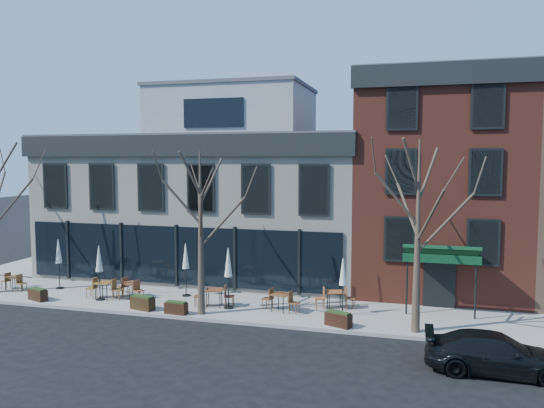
# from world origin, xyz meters

# --- Properties ---
(ground) EXTENTS (120.00, 120.00, 0.00)m
(ground) POSITION_xyz_m (0.00, 0.00, 0.00)
(ground) COLOR black
(ground) RESTS_ON ground
(sidewalk_front) EXTENTS (33.50, 4.70, 0.15)m
(sidewalk_front) POSITION_xyz_m (3.25, -2.15, 0.07)
(sidewalk_front) COLOR gray
(sidewalk_front) RESTS_ON ground
(sidewalk_side) EXTENTS (4.50, 12.00, 0.15)m
(sidewalk_side) POSITION_xyz_m (-11.25, 6.00, 0.07)
(sidewalk_side) COLOR gray
(sidewalk_side) RESTS_ON ground
(corner_building) EXTENTS (18.39, 10.39, 11.10)m
(corner_building) POSITION_xyz_m (0.07, 5.07, 4.72)
(corner_building) COLOR silver
(corner_building) RESTS_ON ground
(red_brick_building) EXTENTS (8.20, 11.78, 11.18)m
(red_brick_building) POSITION_xyz_m (13.00, 4.98, 5.64)
(red_brick_building) COLOR brown
(red_brick_building) RESTS_ON ground
(tree_mid) EXTENTS (3.50, 3.55, 7.04)m
(tree_mid) POSITION_xyz_m (3.01, -3.90, 3.79)
(tree_mid) COLOR #382B21
(tree_mid) RESTS_ON sidewalk_front
(tree_right) EXTENTS (3.72, 3.77, 7.48)m
(tree_right) POSITION_xyz_m (12.01, -3.90, 4.02)
(tree_right) COLOR #382B21
(tree_right) RESTS_ON sidewalk_front
(parked_sedan) EXTENTS (4.44, 1.82, 1.29)m
(parked_sedan) POSITION_xyz_m (14.51, -6.99, 0.64)
(parked_sedan) COLOR black
(parked_sedan) RESTS_ON ground
(cafe_set_0) EXTENTS (1.68, 0.78, 0.86)m
(cafe_set_0) POSITION_xyz_m (-7.93, -2.63, 0.59)
(cafe_set_0) COLOR brown
(cafe_set_0) RESTS_ON sidewalk_front
(cafe_set_1) EXTENTS (1.90, 0.78, 1.00)m
(cafe_set_1) POSITION_xyz_m (-2.48, -2.85, 0.66)
(cafe_set_1) COLOR brown
(cafe_set_1) RESTS_ON sidewalk_front
(cafe_set_2) EXTENTS (1.76, 1.11, 0.92)m
(cafe_set_2) POSITION_xyz_m (-1.38, -2.32, 0.62)
(cafe_set_2) COLOR brown
(cafe_set_2) RESTS_ON sidewalk_front
(cafe_set_3) EXTENTS (1.92, 0.90, 0.98)m
(cafe_set_3) POSITION_xyz_m (3.13, -2.72, 0.65)
(cafe_set_3) COLOR brown
(cafe_set_3) RESTS_ON sidewalk_front
(cafe_set_4) EXTENTS (1.87, 0.91, 0.96)m
(cafe_set_4) POSITION_xyz_m (6.23, -2.62, 0.64)
(cafe_set_4) COLOR brown
(cafe_set_4) RESTS_ON sidewalk_front
(cafe_set_5) EXTENTS (1.88, 0.98, 0.96)m
(cafe_set_5) POSITION_xyz_m (8.48, -1.56, 0.65)
(cafe_set_5) COLOR brown
(cafe_set_5) RESTS_ON sidewalk_front
(umbrella_0) EXTENTS (0.41, 0.41, 2.57)m
(umbrella_0) POSITION_xyz_m (-5.89, -1.70, 1.96)
(umbrella_0) COLOR black
(umbrella_0) RESTS_ON sidewalk_front
(umbrella_1) EXTENTS (0.42, 0.42, 2.63)m
(umbrella_1) POSITION_xyz_m (-2.57, -3.10, 2.00)
(umbrella_1) COLOR black
(umbrella_1) RESTS_ON sidewalk_front
(umbrella_2) EXTENTS (0.42, 0.42, 2.61)m
(umbrella_2) POSITION_xyz_m (1.09, -1.32, 1.99)
(umbrella_2) COLOR black
(umbrella_2) RESTS_ON sidewalk_front
(umbrella_3) EXTENTS (0.44, 0.44, 2.76)m
(umbrella_3) POSITION_xyz_m (3.84, -2.78, 2.10)
(umbrella_3) COLOR black
(umbrella_3) RESTS_ON sidewalk_front
(umbrella_4) EXTENTS (0.40, 0.40, 2.47)m
(umbrella_4) POSITION_xyz_m (8.94, -2.41, 1.90)
(umbrella_4) COLOR black
(umbrella_4) RESTS_ON sidewalk_front
(planter_0) EXTENTS (1.11, 0.73, 0.58)m
(planter_0) POSITION_xyz_m (-5.40, -3.93, 0.44)
(planter_0) COLOR black
(planter_0) RESTS_ON sidewalk_front
(planter_1) EXTENTS (1.20, 0.71, 0.63)m
(planter_1) POSITION_xyz_m (0.20, -3.99, 0.46)
(planter_1) COLOR black
(planter_1) RESTS_ON sidewalk_front
(planter_2) EXTENTS (1.01, 0.45, 0.55)m
(planter_2) POSITION_xyz_m (1.94, -4.20, 0.42)
(planter_2) COLOR black
(planter_2) RESTS_ON sidewalk_front
(planter_3) EXTENTS (1.16, 0.82, 0.60)m
(planter_3) POSITION_xyz_m (9.00, -4.03, 0.45)
(planter_3) COLOR black
(planter_3) RESTS_ON sidewalk_front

